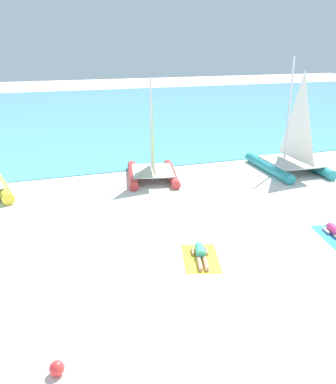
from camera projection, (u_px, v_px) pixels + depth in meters
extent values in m
plane|color=white|center=(138.00, 186.00, 19.62)|extent=(120.00, 120.00, 0.00)
cube|color=#4C9EB7|center=(75.00, 113.00, 39.63)|extent=(120.00, 40.00, 0.05)
cylinder|color=#CC3838|center=(133.00, 175.00, 20.61)|extent=(1.25, 3.72, 0.42)
cylinder|color=#CC3838|center=(172.00, 174.00, 20.80)|extent=(1.25, 3.72, 0.42)
cube|color=silver|center=(152.00, 171.00, 20.46)|extent=(2.43, 2.75, 0.05)
cylinder|color=silver|center=(151.00, 124.00, 20.21)|extent=(0.09, 0.09, 4.42)
pyramid|color=#EAEA99|center=(152.00, 131.00, 19.44)|extent=(0.49, 1.91, 3.72)
cylinder|color=teal|center=(268.00, 167.00, 21.71)|extent=(0.77, 4.45, 0.51)
cylinder|color=teal|center=(307.00, 164.00, 22.31)|extent=(0.77, 4.45, 0.51)
cube|color=silver|center=(291.00, 161.00, 21.72)|extent=(2.48, 2.97, 0.06)
cylinder|color=silver|center=(289.00, 109.00, 21.41)|extent=(0.11, 0.11, 5.27)
pyramid|color=white|center=(300.00, 116.00, 20.52)|extent=(0.20, 2.32, 4.43)
cube|color=yellow|center=(201.00, 258.00, 13.08)|extent=(1.60, 2.14, 0.01)
cylinder|color=#3FB28C|center=(200.00, 251.00, 13.22)|extent=(0.47, 0.68, 0.30)
sphere|color=tan|center=(199.00, 245.00, 13.60)|extent=(0.22, 0.22, 0.22)
cylinder|color=tan|center=(200.00, 263.00, 12.63)|extent=(0.36, 0.79, 0.14)
cylinder|color=tan|center=(205.00, 263.00, 12.64)|extent=(0.36, 0.79, 0.14)
cylinder|color=tan|center=(193.00, 251.00, 13.38)|extent=(0.23, 0.46, 0.10)
cylinder|color=tan|center=(206.00, 251.00, 13.40)|extent=(0.23, 0.46, 0.10)
cylinder|color=#D83372|center=(334.00, 230.00, 14.70)|extent=(0.43, 0.67, 0.30)
sphere|color=beige|center=(329.00, 225.00, 15.08)|extent=(0.22, 0.22, 0.22)
cylinder|color=beige|center=(326.00, 231.00, 14.85)|extent=(0.19, 0.46, 0.10)
sphere|color=red|center=(57.00, 368.00, 8.47)|extent=(0.32, 0.32, 0.32)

